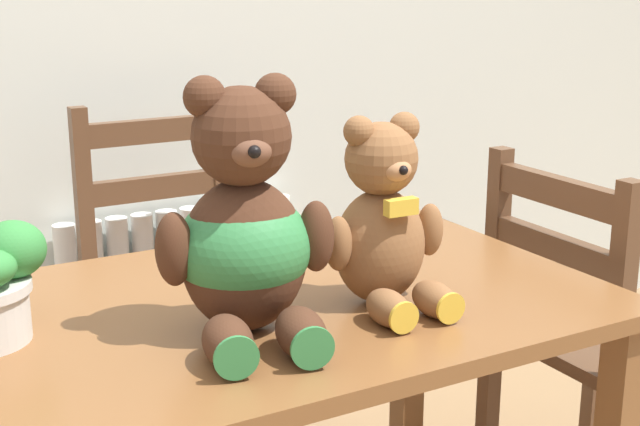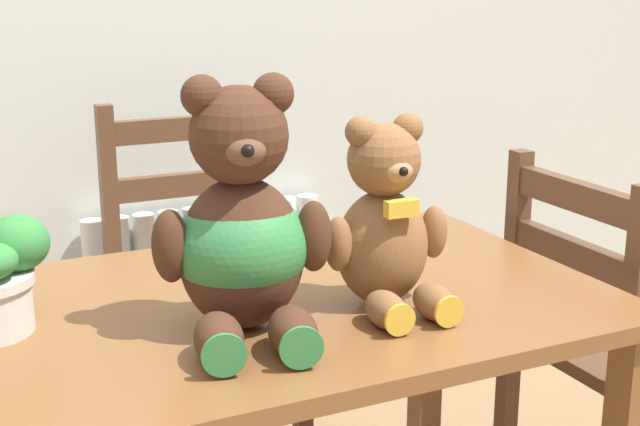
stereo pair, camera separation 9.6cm
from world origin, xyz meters
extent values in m
cylinder|color=white|center=(-0.10, 1.37, 0.30)|extent=(0.06, 0.06, 0.61)
cylinder|color=white|center=(-0.03, 1.37, 0.30)|extent=(0.06, 0.06, 0.61)
cylinder|color=white|center=(0.04, 1.37, 0.30)|extent=(0.06, 0.06, 0.61)
cylinder|color=white|center=(0.11, 1.37, 0.30)|extent=(0.06, 0.06, 0.61)
cylinder|color=white|center=(0.18, 1.37, 0.30)|extent=(0.06, 0.06, 0.61)
cylinder|color=white|center=(0.25, 1.37, 0.30)|extent=(0.06, 0.06, 0.61)
cylinder|color=white|center=(0.32, 1.37, 0.30)|extent=(0.06, 0.06, 0.61)
cylinder|color=white|center=(0.39, 1.37, 0.30)|extent=(0.06, 0.06, 0.61)
cylinder|color=white|center=(0.47, 1.37, 0.30)|extent=(0.06, 0.06, 0.61)
cylinder|color=white|center=(0.54, 1.37, 0.30)|extent=(0.06, 0.06, 0.61)
cube|color=white|center=(0.22, 1.37, 0.02)|extent=(0.71, 0.10, 0.04)
cube|color=brown|center=(0.00, 0.37, 0.69)|extent=(1.18, 0.75, 0.03)
cube|color=brown|center=(0.54, 0.70, 0.34)|extent=(0.06, 0.06, 0.68)
cube|color=brown|center=(0.10, 1.04, 0.43)|extent=(0.41, 0.41, 0.03)
cube|color=brown|center=(0.29, 0.85, 0.21)|extent=(0.04, 0.04, 0.41)
cube|color=brown|center=(0.29, 1.23, 0.47)|extent=(0.04, 0.04, 0.94)
cube|color=brown|center=(-0.08, 1.23, 0.47)|extent=(0.04, 0.04, 0.94)
cube|color=brown|center=(0.10, 1.23, 0.86)|extent=(0.33, 0.03, 0.06)
cube|color=brown|center=(0.10, 1.23, 0.71)|extent=(0.33, 0.03, 0.06)
cube|color=brown|center=(0.86, 0.38, 0.45)|extent=(0.39, 0.41, 0.03)
cube|color=brown|center=(1.04, 0.56, 0.22)|extent=(0.04, 0.04, 0.44)
cube|color=brown|center=(0.68, 0.56, 0.44)|extent=(0.04, 0.04, 0.88)
cube|color=brown|center=(0.68, 0.20, 0.44)|extent=(0.04, 0.04, 0.88)
cube|color=brown|center=(0.68, 0.38, 0.81)|extent=(0.03, 0.33, 0.06)
cube|color=brown|center=(0.68, 0.38, 0.69)|extent=(0.03, 0.33, 0.06)
ellipsoid|color=#472819|center=(-0.08, 0.27, 0.83)|extent=(0.23, 0.21, 0.24)
sphere|color=#472819|center=(-0.08, 0.27, 1.02)|extent=(0.15, 0.15, 0.15)
sphere|color=#472819|center=(-0.03, 0.26, 1.08)|extent=(0.06, 0.06, 0.06)
sphere|color=#472819|center=(-0.13, 0.29, 1.08)|extent=(0.06, 0.06, 0.06)
ellipsoid|color=brown|center=(-0.09, 0.22, 1.00)|extent=(0.07, 0.07, 0.05)
sphere|color=black|center=(-0.10, 0.19, 1.01)|extent=(0.02, 0.02, 0.02)
ellipsoid|color=#472819|center=(0.03, 0.23, 0.85)|extent=(0.07, 0.07, 0.11)
ellipsoid|color=#472819|center=(-0.19, 0.28, 0.85)|extent=(0.07, 0.07, 0.11)
ellipsoid|color=#472819|center=(-0.05, 0.14, 0.74)|extent=(0.10, 0.13, 0.07)
cylinder|color=#337F42|center=(-0.06, 0.08, 0.74)|extent=(0.06, 0.02, 0.06)
ellipsoid|color=#472819|center=(-0.16, 0.16, 0.74)|extent=(0.10, 0.13, 0.07)
cylinder|color=#337F42|center=(-0.17, 0.10, 0.74)|extent=(0.06, 0.02, 0.06)
ellipsoid|color=#337F42|center=(-0.08, 0.27, 0.84)|extent=(0.25, 0.23, 0.18)
ellipsoid|color=brown|center=(0.17, 0.27, 0.80)|extent=(0.17, 0.14, 0.20)
sphere|color=brown|center=(0.17, 0.27, 0.96)|extent=(0.12, 0.12, 0.12)
sphere|color=brown|center=(0.22, 0.27, 1.00)|extent=(0.05, 0.05, 0.05)
sphere|color=brown|center=(0.13, 0.28, 1.00)|extent=(0.05, 0.05, 0.05)
ellipsoid|color=#B2794C|center=(0.17, 0.23, 0.95)|extent=(0.05, 0.05, 0.04)
sphere|color=black|center=(0.17, 0.21, 0.95)|extent=(0.02, 0.02, 0.02)
ellipsoid|color=brown|center=(0.26, 0.25, 0.83)|extent=(0.05, 0.05, 0.09)
ellipsoid|color=brown|center=(0.08, 0.26, 0.83)|extent=(0.05, 0.05, 0.09)
ellipsoid|color=brown|center=(0.21, 0.17, 0.74)|extent=(0.06, 0.10, 0.06)
cylinder|color=gold|center=(0.21, 0.12, 0.74)|extent=(0.05, 0.01, 0.05)
ellipsoid|color=brown|center=(0.13, 0.17, 0.74)|extent=(0.06, 0.10, 0.06)
cylinder|color=gold|center=(0.12, 0.13, 0.74)|extent=(0.05, 0.01, 0.05)
cube|color=gold|center=(0.17, 0.21, 0.89)|extent=(0.06, 0.02, 0.03)
ellipsoid|color=#337F38|center=(-0.39, 0.43, 0.84)|extent=(0.10, 0.10, 0.09)
camera|label=1|loc=(-0.62, -0.93, 1.25)|focal=50.00mm
camera|label=2|loc=(-0.54, -0.98, 1.25)|focal=50.00mm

